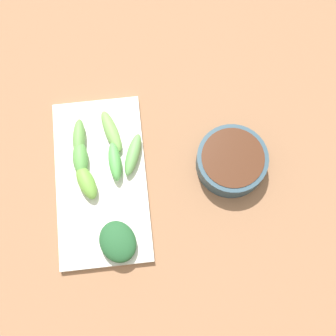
{
  "coord_description": "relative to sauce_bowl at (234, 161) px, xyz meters",
  "views": [
    {
      "loc": [
        0.0,
        0.26,
        0.86
      ],
      "look_at": [
        -0.02,
        0.02,
        0.05
      ],
      "focal_mm": 49.65,
      "sensor_mm": 36.0,
      "label": 1
    }
  ],
  "objects": [
    {
      "name": "serving_plate",
      "position": [
        0.24,
        0.01,
        -0.02
      ],
      "size": [
        0.17,
        0.32,
        0.01
      ],
      "primitive_type": "cube",
      "color": "silver",
      "rests_on": "tabletop"
    },
    {
      "name": "broccoli_stalk_4",
      "position": [
        0.27,
        0.01,
        0.0
      ],
      "size": [
        0.05,
        0.07,
        0.03
      ],
      "primitive_type": "ellipsoid",
      "rotation": [
        0.0,
        0.0,
        0.34
      ],
      "color": "#6FAC40",
      "rests_on": "serving_plate"
    },
    {
      "name": "broccoli_stalk_3",
      "position": [
        0.22,
        -0.08,
        -0.0
      ],
      "size": [
        0.05,
        0.09,
        0.02
      ],
      "primitive_type": "ellipsoid",
      "rotation": [
        0.0,
        0.0,
        0.29
      ],
      "color": "#78AB55",
      "rests_on": "serving_plate"
    },
    {
      "name": "sauce_bowl",
      "position": [
        0.0,
        0.0,
        0.0
      ],
      "size": [
        0.13,
        0.13,
        0.04
      ],
      "color": "#2F4A58",
      "rests_on": "tabletop"
    },
    {
      "name": "broccoli_stalk_2",
      "position": [
        0.28,
        -0.04,
        0.0
      ],
      "size": [
        0.03,
        0.07,
        0.03
      ],
      "primitive_type": "ellipsoid",
      "rotation": [
        0.0,
        0.0,
        0.01
      ],
      "color": "#5CA44B",
      "rests_on": "serving_plate"
    },
    {
      "name": "broccoli_leafy_5",
      "position": [
        0.22,
        0.13,
        0.0
      ],
      "size": [
        0.09,
        0.09,
        0.03
      ],
      "primitive_type": "ellipsoid",
      "rotation": [
        0.0,
        0.0,
        0.35
      ],
      "color": "#265D30",
      "rests_on": "serving_plate"
    },
    {
      "name": "tabletop",
      "position": [
        0.15,
        -0.02,
        -0.03
      ],
      "size": [
        2.1,
        2.1,
        0.02
      ],
      "primitive_type": "cube",
      "color": "#996B4A",
      "rests_on": "ground"
    },
    {
      "name": "broccoli_stalk_6",
      "position": [
        0.28,
        -0.08,
        -0.0
      ],
      "size": [
        0.03,
        0.08,
        0.03
      ],
      "primitive_type": "ellipsoid",
      "rotation": [
        0.0,
        0.0,
        -0.08
      ],
      "color": "#69A64F",
      "rests_on": "serving_plate"
    },
    {
      "name": "broccoli_stalk_0",
      "position": [
        0.21,
        -0.02,
        0.0
      ],
      "size": [
        0.03,
        0.08,
        0.03
      ],
      "primitive_type": "ellipsoid",
      "rotation": [
        0.0,
        0.0,
        0.05
      ],
      "color": "#5DBA57",
      "rests_on": "serving_plate"
    },
    {
      "name": "broccoli_stalk_1",
      "position": [
        0.18,
        -0.03,
        -0.0
      ],
      "size": [
        0.05,
        0.09,
        0.02
      ],
      "primitive_type": "ellipsoid",
      "rotation": [
        0.0,
        0.0,
        -0.34
      ],
      "color": "#6BAD59",
      "rests_on": "serving_plate"
    }
  ]
}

